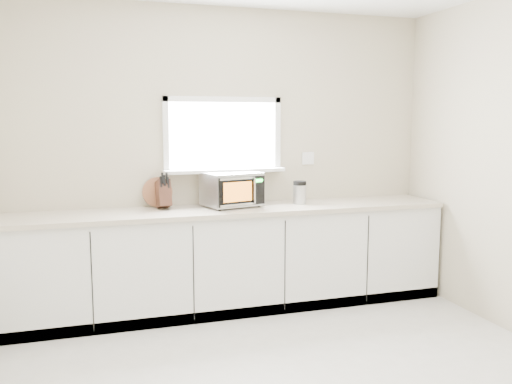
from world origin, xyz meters
name	(u,v)px	position (x,y,z in m)	size (l,w,h in m)	color
back_wall	(223,155)	(0.00, 2.00, 1.36)	(4.00, 0.17, 2.70)	#BAAB94
cabinets	(231,260)	(0.00, 1.70, 0.44)	(3.92, 0.60, 0.88)	silver
countertop	(231,210)	(0.00, 1.69, 0.90)	(3.92, 0.64, 0.04)	beige
microwave	(232,189)	(0.03, 1.76, 1.08)	(0.55, 0.48, 0.31)	black
knife_block	(163,193)	(-0.58, 1.81, 1.06)	(0.12, 0.23, 0.32)	#462419
cutting_board	(157,192)	(-0.61, 1.94, 1.05)	(0.27, 0.27, 0.02)	brown
coffee_grinder	(300,192)	(0.66, 1.73, 1.03)	(0.15, 0.15, 0.22)	#B8BBC0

